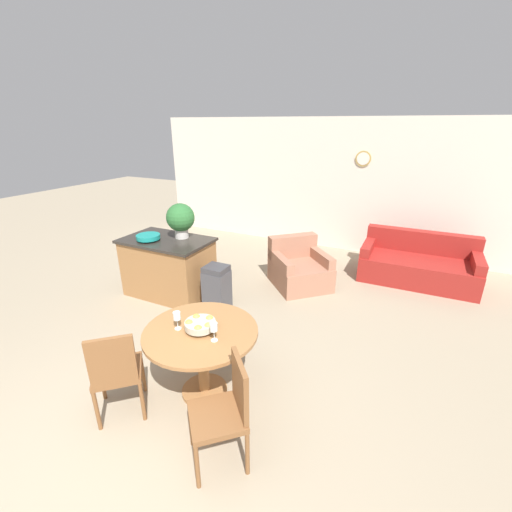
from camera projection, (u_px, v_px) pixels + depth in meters
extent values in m
plane|color=gray|center=(113.00, 476.00, 2.68)|extent=(24.00, 24.00, 0.00)
cube|color=silver|center=(328.00, 185.00, 7.20)|extent=(8.00, 0.06, 2.70)
cylinder|color=tan|center=(363.00, 159.00, 6.68)|extent=(0.30, 0.02, 0.30)
cylinder|color=white|center=(363.00, 159.00, 6.67)|extent=(0.24, 0.01, 0.24)
cylinder|color=#9E6B3D|center=(205.00, 390.00, 3.51)|extent=(0.46, 0.46, 0.04)
cylinder|color=#9E6B3D|center=(203.00, 362.00, 3.38)|extent=(0.11, 0.11, 0.67)
cylinder|color=#9E6B3D|center=(201.00, 332.00, 3.26)|extent=(1.10, 1.10, 0.03)
cylinder|color=brown|center=(102.00, 381.00, 3.36)|extent=(0.04, 0.04, 0.42)
cylinder|color=brown|center=(143.00, 374.00, 3.46)|extent=(0.04, 0.04, 0.42)
cylinder|color=brown|center=(97.00, 411.00, 3.01)|extent=(0.04, 0.04, 0.42)
cylinder|color=brown|center=(142.00, 401.00, 3.11)|extent=(0.04, 0.04, 0.42)
cube|color=brown|center=(118.00, 371.00, 3.15)|extent=(0.59, 0.59, 0.05)
cube|color=brown|center=(112.00, 361.00, 2.89)|extent=(0.31, 0.29, 0.46)
cylinder|color=brown|center=(197.00, 467.00, 2.52)|extent=(0.04, 0.04, 0.42)
cylinder|color=brown|center=(191.00, 426.00, 2.87)|extent=(0.04, 0.04, 0.42)
cylinder|color=brown|center=(247.00, 453.00, 2.62)|extent=(0.04, 0.04, 0.42)
cylinder|color=brown|center=(236.00, 415.00, 2.97)|extent=(0.04, 0.04, 0.42)
cube|color=brown|center=(217.00, 416.00, 2.66)|extent=(0.59, 0.59, 0.05)
cube|color=brown|center=(240.00, 386.00, 2.62)|extent=(0.29, 0.31, 0.46)
cylinder|color=#B7B29E|center=(201.00, 329.00, 3.24)|extent=(0.11, 0.11, 0.03)
cylinder|color=#B7B29E|center=(200.00, 325.00, 3.23)|extent=(0.29, 0.29, 0.06)
sphere|color=#99C142|center=(208.00, 326.00, 3.16)|extent=(0.08, 0.08, 0.08)
sphere|color=#99C142|center=(209.00, 319.00, 3.28)|extent=(0.08, 0.08, 0.08)
sphere|color=#99C142|center=(196.00, 318.00, 3.30)|extent=(0.08, 0.08, 0.08)
sphere|color=#99C142|center=(189.00, 323.00, 3.21)|extent=(0.08, 0.08, 0.08)
sphere|color=#99C142|center=(198.00, 329.00, 3.12)|extent=(0.08, 0.08, 0.08)
cylinder|color=silver|center=(178.00, 328.00, 3.27)|extent=(0.06, 0.06, 0.01)
cylinder|color=silver|center=(178.00, 324.00, 3.25)|extent=(0.01, 0.01, 0.10)
cylinder|color=silver|center=(177.00, 316.00, 3.22)|extent=(0.07, 0.07, 0.08)
cylinder|color=silver|center=(214.00, 340.00, 3.10)|extent=(0.06, 0.06, 0.01)
cylinder|color=silver|center=(214.00, 335.00, 3.08)|extent=(0.01, 0.01, 0.10)
cylinder|color=silver|center=(214.00, 327.00, 3.04)|extent=(0.07, 0.07, 0.08)
cube|color=#9E6B3D|center=(169.00, 268.00, 5.40)|extent=(1.29, 0.78, 0.88)
cube|color=#2D2823|center=(166.00, 240.00, 5.23)|extent=(1.35, 0.84, 0.04)
cylinder|color=teal|center=(149.00, 240.00, 5.17)|extent=(0.12, 0.12, 0.02)
cylinder|color=teal|center=(148.00, 237.00, 5.15)|extent=(0.35, 0.35, 0.06)
cylinder|color=beige|center=(182.00, 233.00, 5.27)|extent=(0.21, 0.21, 0.16)
sphere|color=#2D6B33|center=(180.00, 217.00, 5.18)|extent=(0.43, 0.43, 0.43)
cube|color=#47474C|center=(217.00, 291.00, 4.94)|extent=(0.33, 0.31, 0.62)
cube|color=#3C3C41|center=(216.00, 269.00, 4.81)|extent=(0.32, 0.30, 0.08)
cube|color=maroon|center=(417.00, 270.00, 5.91)|extent=(1.86, 0.97, 0.42)
cube|color=maroon|center=(422.00, 241.00, 6.07)|extent=(1.86, 0.22, 0.38)
cube|color=maroon|center=(367.00, 257.00, 6.22)|extent=(0.17, 0.88, 0.59)
cube|color=maroon|center=(475.00, 274.00, 5.54)|extent=(0.17, 0.88, 0.59)
cube|color=#A87056|center=(300.00, 275.00, 5.74)|extent=(1.23, 1.23, 0.40)
cube|color=#A87056|center=(293.00, 246.00, 5.91)|extent=(0.74, 0.73, 0.39)
cube|color=#A87056|center=(280.00, 273.00, 5.61)|extent=(0.66, 0.69, 0.57)
cube|color=#A87056|center=(319.00, 267.00, 5.81)|extent=(0.66, 0.69, 0.57)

